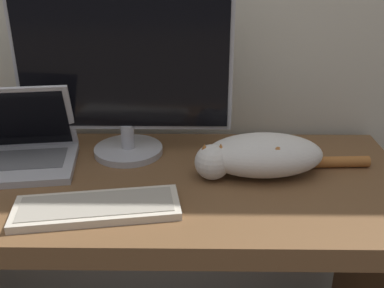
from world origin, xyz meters
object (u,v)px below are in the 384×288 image
object	(u,v)px
external_keyboard	(97,208)
monitor	(123,67)
laptop	(18,150)
cat	(260,155)

from	to	relation	value
external_keyboard	monitor	bearing A→B (deg)	75.95
laptop	cat	distance (m)	0.69
monitor	external_keyboard	world-z (taller)	monitor
monitor	external_keyboard	bearing A→B (deg)	-95.02
monitor	laptop	distance (m)	0.39
cat	monitor	bearing A→B (deg)	158.27
laptop	cat	xyz separation A→B (m)	(0.69, -0.04, 0.01)
monitor	laptop	bearing A→B (deg)	-164.07
monitor	laptop	xyz separation A→B (m)	(-0.30, -0.09, -0.22)
monitor	cat	size ratio (longest dim) A/B	1.24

